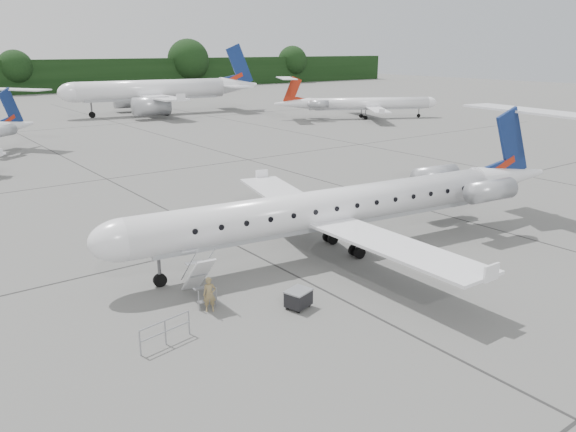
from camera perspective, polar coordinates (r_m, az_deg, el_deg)
ground at (r=29.84m, az=9.63°, el=-4.68°), size 320.00×320.00×0.00m
main_regional_jet at (r=29.81m, az=4.22°, el=2.71°), size 30.32×23.66×7.14m
airstair at (r=25.17m, az=-9.11°, el=-6.04°), size 1.16×2.43×2.24m
passenger at (r=24.17m, az=-7.98°, el=-7.90°), size 0.66×0.57×1.52m
safety_railing at (r=22.02m, az=-12.35°, el=-11.50°), size 2.18×0.46×1.00m
baggage_cart at (r=24.35m, az=1.06°, el=-8.37°), size 1.22×1.09×0.89m
bg_narrowbody at (r=97.79m, az=-13.72°, el=13.28°), size 34.26×26.72×11.30m
bg_regional_right at (r=90.91m, az=8.28°, el=11.82°), size 30.22×27.31×6.50m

